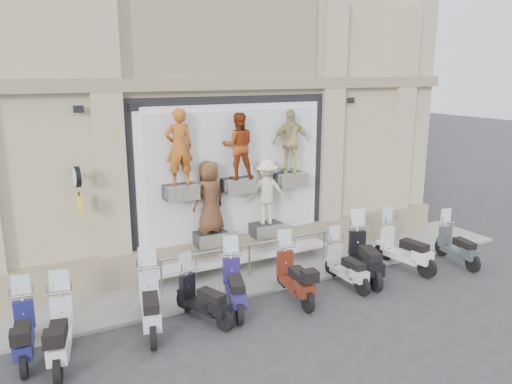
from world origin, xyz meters
TOP-DOWN VIEW (x-y plane):
  - ground at (0.00, 0.00)m, footprint 90.00×90.00m
  - sidewalk at (0.00, 2.10)m, footprint 16.00×2.20m
  - building at (0.00, 7.00)m, footprint 14.00×8.60m
  - shop_vitrine at (0.05, 2.74)m, footprint 5.60×0.90m
  - guard_rail at (0.00, 2.00)m, footprint 5.06×0.10m
  - clock_sign_bracket at (-3.90, 2.47)m, footprint 0.10×0.80m
  - scooter_a at (-5.30, 0.66)m, footprint 0.68×1.79m
  - scooter_b at (-4.73, 0.25)m, footprint 0.92×1.96m
  - scooter_c at (-2.97, 0.58)m, footprint 1.01×2.03m
  - scooter_d at (-1.87, 0.47)m, footprint 1.04×1.77m
  - scooter_e at (-1.06, 0.64)m, footprint 1.09×1.95m
  - scooter_f at (0.38, 0.45)m, footprint 0.78×1.92m
  - scooter_g at (1.91, 0.49)m, footprint 0.53×1.71m
  - scooter_h at (2.59, 0.62)m, footprint 1.22×2.13m
  - scooter_i at (3.93, 0.62)m, footprint 0.83×2.01m
  - scooter_j at (5.50, 0.25)m, footprint 0.81×1.80m

SIDE VIEW (x-z plane):
  - ground at x=0.00m, z-range 0.00..0.00m
  - sidewalk at x=0.00m, z-range 0.00..0.08m
  - guard_rail at x=0.00m, z-range 0.00..0.93m
  - scooter_g at x=1.91m, z-range 0.00..1.38m
  - scooter_d at x=-1.87m, z-range 0.00..1.39m
  - scooter_j at x=5.50m, z-range 0.00..1.42m
  - scooter_a at x=-5.30m, z-range 0.00..1.42m
  - scooter_f at x=0.38m, z-range 0.00..1.52m
  - scooter_e at x=-1.06m, z-range 0.00..1.52m
  - scooter_b at x=-4.73m, z-range 0.00..1.53m
  - scooter_c at x=-2.97m, z-range 0.00..1.59m
  - scooter_i at x=3.93m, z-range 0.00..1.59m
  - scooter_h at x=2.59m, z-range 0.00..1.66m
  - shop_vitrine at x=0.05m, z-range 0.26..4.56m
  - clock_sign_bracket at x=-3.90m, z-range 2.29..3.31m
  - building at x=0.00m, z-range 0.00..12.00m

